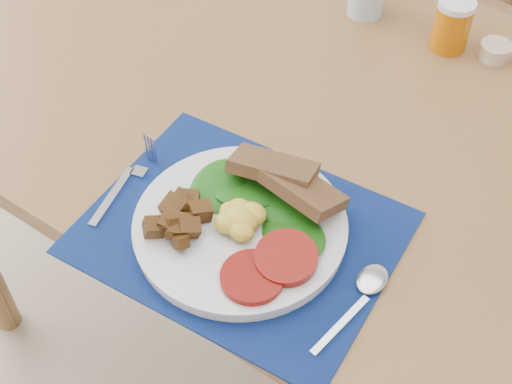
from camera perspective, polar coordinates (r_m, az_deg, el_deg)
table at (r=1.29m, az=5.47°, el=3.69°), size 1.40×0.90×0.75m
chair_far at (r=1.83m, az=17.13°, el=13.89°), size 0.48×0.46×1.18m
placemat at (r=1.04m, az=-1.26°, el=-3.26°), size 0.46×0.37×0.00m
breakfast_plate at (r=1.02m, az=-1.70°, el=-2.46°), size 0.31×0.31×0.07m
fork at (r=1.12m, az=-10.08°, el=0.93°), size 0.04×0.18×0.00m
spoon at (r=0.98m, az=8.49°, el=-8.08°), size 0.04×0.17×0.00m
juice_glass at (r=1.38m, az=15.39°, el=12.68°), size 0.07×0.07×0.09m
ramekin at (r=1.40m, az=18.60°, el=10.64°), size 0.06×0.06×0.03m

